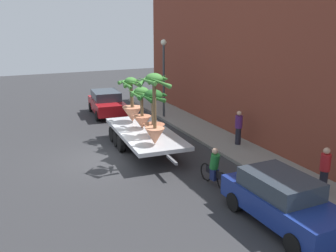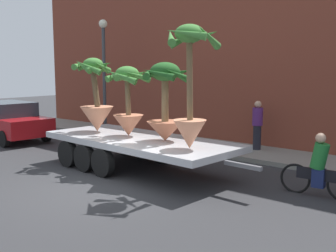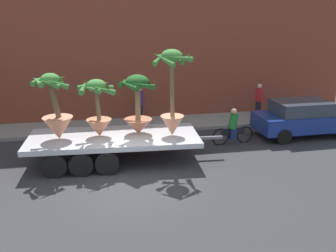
{
  "view_description": "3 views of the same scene",
  "coord_description": "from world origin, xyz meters",
  "px_view_note": "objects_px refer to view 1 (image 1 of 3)",
  "views": [
    {
      "loc": [
        16.35,
        -4.31,
        6.26
      ],
      "look_at": [
        2.46,
        1.93,
        1.98
      ],
      "focal_mm": 41.41,
      "sensor_mm": 36.0,
      "label": 1
    },
    {
      "loc": [
        7.9,
        -6.56,
        3.03
      ],
      "look_at": [
        0.68,
        1.98,
        1.43
      ],
      "focal_mm": 44.57,
      "sensor_mm": 36.0,
      "label": 2
    },
    {
      "loc": [
        -0.9,
        -10.85,
        5.3
      ],
      "look_at": [
        1.53,
        1.91,
        1.26
      ],
      "focal_mm": 39.81,
      "sensor_mm": 36.0,
      "label": 3
    }
  ],
  "objects_px": {
    "potted_palm_extra": "(155,111)",
    "parked_car": "(282,200)",
    "potted_palm_middle": "(154,113)",
    "cyclist": "(214,169)",
    "potted_palm_rear": "(142,108)",
    "trailing_car": "(107,103)",
    "pedestrian_near_gate": "(239,127)",
    "flatbed_trailer": "(143,134)",
    "pedestrian_far_left": "(325,169)",
    "street_lamp": "(164,68)",
    "potted_palm_front": "(132,104)"
  },
  "relations": [
    {
      "from": "potted_palm_extra",
      "to": "potted_palm_middle",
      "type": "bearing_deg",
      "value": 160.06
    },
    {
      "from": "potted_palm_rear",
      "to": "trailing_car",
      "type": "height_order",
      "value": "potted_palm_rear"
    },
    {
      "from": "cyclist",
      "to": "parked_car",
      "type": "relative_size",
      "value": 0.42
    },
    {
      "from": "parked_car",
      "to": "street_lamp",
      "type": "height_order",
      "value": "street_lamp"
    },
    {
      "from": "parked_car",
      "to": "trailing_car",
      "type": "relative_size",
      "value": 1.02
    },
    {
      "from": "potted_palm_middle",
      "to": "cyclist",
      "type": "relative_size",
      "value": 1.18
    },
    {
      "from": "potted_palm_middle",
      "to": "parked_car",
      "type": "bearing_deg",
      "value": 9.91
    },
    {
      "from": "flatbed_trailer",
      "to": "street_lamp",
      "type": "bearing_deg",
      "value": 146.72
    },
    {
      "from": "potted_palm_rear",
      "to": "potted_palm_front",
      "type": "relative_size",
      "value": 0.89
    },
    {
      "from": "trailing_car",
      "to": "pedestrian_near_gate",
      "type": "relative_size",
      "value": 2.48
    },
    {
      "from": "potted_palm_middle",
      "to": "trailing_car",
      "type": "xyz_separation_m",
      "value": [
        -8.61,
        0.13,
        -1.22
      ]
    },
    {
      "from": "flatbed_trailer",
      "to": "potted_palm_front",
      "type": "xyz_separation_m",
      "value": [
        -1.7,
        0.02,
        1.14
      ]
    },
    {
      "from": "potted_palm_rear",
      "to": "potted_palm_middle",
      "type": "xyz_separation_m",
      "value": [
        1.42,
        0.04,
        0.07
      ]
    },
    {
      "from": "cyclist",
      "to": "potted_palm_middle",
      "type": "bearing_deg",
      "value": -167.69
    },
    {
      "from": "parked_car",
      "to": "flatbed_trailer",
      "type": "bearing_deg",
      "value": -170.82
    },
    {
      "from": "pedestrian_near_gate",
      "to": "parked_car",
      "type": "bearing_deg",
      "value": -23.76
    },
    {
      "from": "cyclist",
      "to": "trailing_car",
      "type": "distance_m",
      "value": 12.64
    },
    {
      "from": "flatbed_trailer",
      "to": "cyclist",
      "type": "distance_m",
      "value": 5.25
    },
    {
      "from": "pedestrian_far_left",
      "to": "street_lamp",
      "type": "relative_size",
      "value": 0.35
    },
    {
      "from": "potted_palm_extra",
      "to": "parked_car",
      "type": "height_order",
      "value": "potted_palm_extra"
    },
    {
      "from": "pedestrian_near_gate",
      "to": "street_lamp",
      "type": "distance_m",
      "value": 7.13
    },
    {
      "from": "parked_car",
      "to": "pedestrian_near_gate",
      "type": "height_order",
      "value": "pedestrian_near_gate"
    },
    {
      "from": "cyclist",
      "to": "pedestrian_far_left",
      "type": "distance_m",
      "value": 3.95
    },
    {
      "from": "potted_palm_middle",
      "to": "parked_car",
      "type": "height_order",
      "value": "potted_palm_middle"
    },
    {
      "from": "street_lamp",
      "to": "potted_palm_middle",
      "type": "bearing_deg",
      "value": -27.41
    },
    {
      "from": "trailing_car",
      "to": "pedestrian_near_gate",
      "type": "height_order",
      "value": "pedestrian_near_gate"
    },
    {
      "from": "potted_palm_front",
      "to": "potted_palm_extra",
      "type": "relative_size",
      "value": 0.76
    },
    {
      "from": "potted_palm_extra",
      "to": "parked_car",
      "type": "xyz_separation_m",
      "value": [
        6.2,
        1.72,
        -1.65
      ]
    },
    {
      "from": "street_lamp",
      "to": "flatbed_trailer",
      "type": "bearing_deg",
      "value": -33.28
    },
    {
      "from": "potted_palm_rear",
      "to": "cyclist",
      "type": "relative_size",
      "value": 1.12
    },
    {
      "from": "potted_palm_middle",
      "to": "pedestrian_near_gate",
      "type": "height_order",
      "value": "potted_palm_middle"
    },
    {
      "from": "flatbed_trailer",
      "to": "trailing_car",
      "type": "relative_size",
      "value": 1.69
    },
    {
      "from": "potted_palm_middle",
      "to": "trailing_car",
      "type": "bearing_deg",
      "value": 179.12
    },
    {
      "from": "potted_palm_extra",
      "to": "parked_car",
      "type": "relative_size",
      "value": 0.71
    },
    {
      "from": "potted_palm_rear",
      "to": "potted_palm_middle",
      "type": "bearing_deg",
      "value": 1.76
    },
    {
      "from": "potted_palm_extra",
      "to": "trailing_car",
      "type": "bearing_deg",
      "value": 176.73
    },
    {
      "from": "street_lamp",
      "to": "potted_palm_front",
      "type": "bearing_deg",
      "value": -44.64
    },
    {
      "from": "flatbed_trailer",
      "to": "street_lamp",
      "type": "distance_m",
      "value": 6.46
    },
    {
      "from": "potted_palm_front",
      "to": "pedestrian_near_gate",
      "type": "relative_size",
      "value": 1.36
    },
    {
      "from": "trailing_car",
      "to": "potted_palm_rear",
      "type": "bearing_deg",
      "value": -1.4
    },
    {
      "from": "potted_palm_extra",
      "to": "pedestrian_near_gate",
      "type": "xyz_separation_m",
      "value": [
        -0.63,
        4.73,
        -1.44
      ]
    },
    {
      "from": "flatbed_trailer",
      "to": "pedestrian_far_left",
      "type": "bearing_deg",
      "value": 27.92
    },
    {
      "from": "flatbed_trailer",
      "to": "potted_palm_rear",
      "type": "xyz_separation_m",
      "value": [
        -0.26,
        0.05,
        1.21
      ]
    },
    {
      "from": "flatbed_trailer",
      "to": "pedestrian_far_left",
      "type": "distance_m",
      "value": 8.62
    },
    {
      "from": "potted_palm_middle",
      "to": "cyclist",
      "type": "bearing_deg",
      "value": 12.31
    },
    {
      "from": "potted_palm_middle",
      "to": "cyclist",
      "type": "xyz_separation_m",
      "value": [
        4.0,
        0.87,
        -1.38
      ]
    },
    {
      "from": "potted_palm_extra",
      "to": "pedestrian_near_gate",
      "type": "bearing_deg",
      "value": 97.64
    },
    {
      "from": "pedestrian_near_gate",
      "to": "potted_palm_extra",
      "type": "bearing_deg",
      "value": -82.36
    },
    {
      "from": "potted_palm_rear",
      "to": "potted_palm_front",
      "type": "height_order",
      "value": "potted_palm_front"
    },
    {
      "from": "potted_palm_extra",
      "to": "pedestrian_far_left",
      "type": "relative_size",
      "value": 1.8
    }
  ]
}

